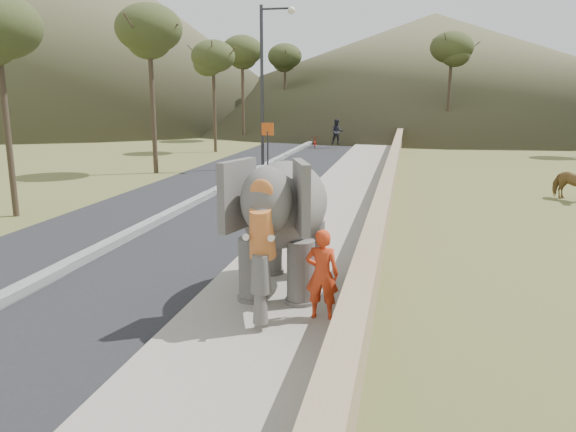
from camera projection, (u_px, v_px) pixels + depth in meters
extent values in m
plane|color=olive|center=(282.00, 298.00, 10.80)|extent=(160.00, 160.00, 0.00)
cube|color=black|center=(211.00, 196.00, 21.37)|extent=(7.00, 120.00, 0.03)
cube|color=black|center=(211.00, 193.00, 21.35)|extent=(0.35, 120.00, 0.22)
cube|color=#9E9687|center=(342.00, 199.00, 20.34)|extent=(3.00, 120.00, 0.15)
cube|color=tan|center=(389.00, 188.00, 19.90)|extent=(0.30, 120.00, 1.10)
cylinder|color=#313035|center=(262.00, 89.00, 27.97)|extent=(0.16, 0.16, 8.00)
cylinder|color=#313035|center=(277.00, 9.00, 26.98)|extent=(1.60, 0.10, 0.10)
sphere|color=#FFF2CC|center=(291.00, 10.00, 26.86)|extent=(0.36, 0.36, 0.36)
cylinder|color=#2D2D33|center=(268.00, 152.00, 27.65)|extent=(0.08, 0.08, 2.00)
cube|color=#E15615|center=(268.00, 129.00, 27.41)|extent=(0.60, 0.05, 0.60)
imported|color=brown|center=(571.00, 183.00, 20.34)|extent=(1.63, 1.57, 1.32)
cone|color=brown|center=(77.00, 32.00, 68.68)|extent=(60.00, 60.00, 22.00)
cone|color=brown|center=(432.00, 68.00, 75.11)|extent=(80.00, 80.00, 14.00)
imported|color=red|center=(322.00, 274.00, 9.31)|extent=(0.56, 0.37, 1.54)
imported|color=maroon|center=(315.00, 142.00, 39.63)|extent=(0.83, 1.71, 0.86)
imported|color=black|center=(337.00, 132.00, 39.16)|extent=(0.97, 0.81, 1.79)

